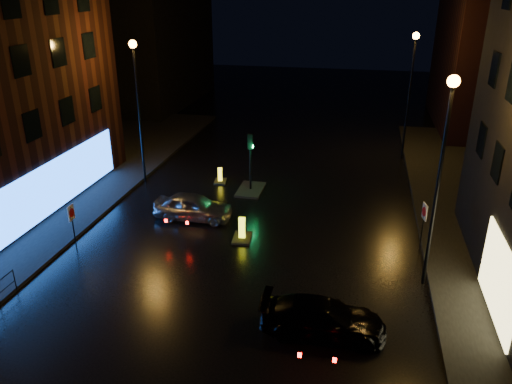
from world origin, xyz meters
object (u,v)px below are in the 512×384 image
silver_hatchback (193,207)px  bollard_near (242,234)px  bollard_far (220,179)px  dark_sedan (323,318)px  traffic_signal (251,183)px  road_sign_left (72,216)px  road_sign_right (424,216)px

silver_hatchback → bollard_near: bearing=-119.9°
bollard_far → dark_sedan: bearing=-69.2°
bollard_near → dark_sedan: bearing=-59.8°
traffic_signal → bollard_near: size_ratio=2.55×
silver_hatchback → road_sign_left: road_sign_left is taller
bollard_near → road_sign_right: (8.18, 0.80, 1.44)m
bollard_far → traffic_signal: bearing=-32.9°
road_sign_right → silver_hatchback: bearing=-17.0°
road_sign_left → road_sign_right: (15.43, 3.23, 0.08)m
silver_hatchback → bollard_far: size_ratio=3.47×
bollard_near → bollard_far: bearing=108.5°
bollard_far → road_sign_right: bearing=-37.2°
silver_hatchback → dark_sedan: silver_hatchback is taller
silver_hatchback → bollard_far: 5.24m
silver_hatchback → bollard_near: silver_hatchback is taller
road_sign_right → road_sign_left: bearing=-0.8°
silver_hatchback → dark_sedan: size_ratio=0.92×
bollard_far → road_sign_left: size_ratio=0.54×
traffic_signal → bollard_near: traffic_signal is taller
silver_hatchback → dark_sedan: 10.67m
traffic_signal → silver_hatchback: bearing=-115.7°
dark_sedan → bollard_near: bearing=34.6°
traffic_signal → silver_hatchback: (-2.05, -4.27, 0.18)m
silver_hatchback → bollard_far: silver_hatchback is taller
bollard_near → road_sign_right: size_ratio=0.60×
silver_hatchback → dark_sedan: (7.32, -7.77, -0.05)m
road_sign_right → bollard_near: bearing=-7.0°
silver_hatchback → dark_sedan: bearing=-137.5°
dark_sedan → road_sign_right: road_sign_right is taller
traffic_signal → road_sign_right: bearing=-29.4°
traffic_signal → bollard_far: size_ratio=3.00×
bollard_near → road_sign_right: road_sign_right is taller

